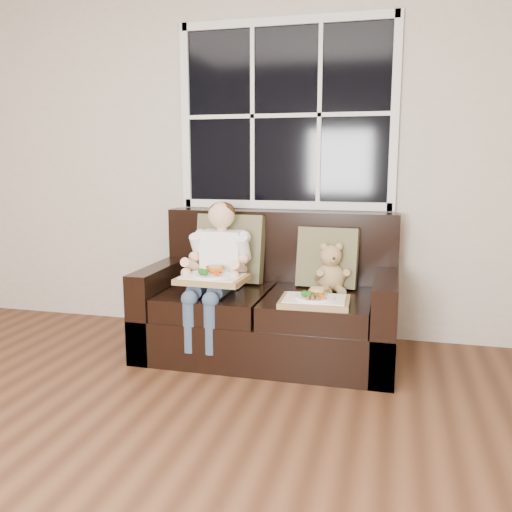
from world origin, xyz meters
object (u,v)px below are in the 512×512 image
(loveseat, at_px, (271,308))
(tray_right, at_px, (315,300))
(child, at_px, (218,260))
(tray_left, at_px, (213,277))
(teddy_bear, at_px, (331,271))

(loveseat, distance_m, tray_right, 0.52)
(child, relative_size, tray_left, 2.07)
(tray_left, bearing_deg, loveseat, 45.04)
(tray_left, distance_m, tray_right, 0.68)
(teddy_bear, bearing_deg, tray_right, -115.06)
(tray_left, relative_size, tray_right, 1.01)
(loveseat, relative_size, child, 1.85)
(child, bearing_deg, tray_left, -82.74)
(tray_right, bearing_deg, teddy_bear, 79.80)
(teddy_bear, distance_m, tray_right, 0.40)
(loveseat, xyz_separation_m, child, (-0.35, -0.12, 0.35))
(teddy_bear, bearing_deg, tray_left, -172.49)
(teddy_bear, height_order, tray_right, teddy_bear)
(loveseat, bearing_deg, teddy_bear, 6.01)
(teddy_bear, xyz_separation_m, tray_left, (-0.73, -0.34, -0.01))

